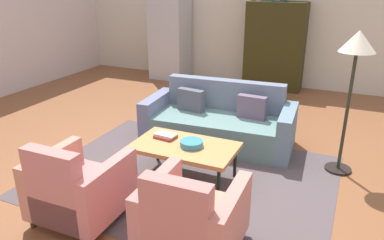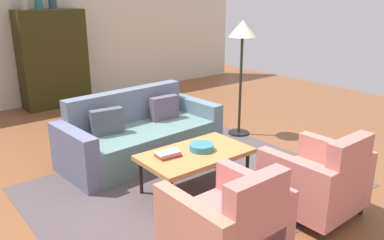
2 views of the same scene
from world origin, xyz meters
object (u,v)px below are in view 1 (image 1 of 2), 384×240
armchair_right (190,222)px  floor_lamp (356,55)px  refrigerator (170,39)px  armchair_left (77,190)px  cabinet (275,46)px  book_stack (166,136)px  couch (220,123)px  fruit_bowl (192,144)px  coffee_table (185,148)px

armchair_right → floor_lamp: floor_lamp is taller
armchair_right → floor_lamp: 2.63m
armchair_right → refrigerator: size_ratio=0.48×
armchair_right → refrigerator: bearing=117.5°
floor_lamp → refrigerator: bearing=141.3°
armchair_left → refrigerator: refrigerator is taller
cabinet → floor_lamp: size_ratio=1.05×
refrigerator → armchair_left: bearing=-71.7°
book_stack → refrigerator: size_ratio=0.14×
armchair_left → floor_lamp: bearing=42.8°
couch → book_stack: couch is taller
refrigerator → couch: bearing=-51.9°
book_stack → couch: bearing=74.9°
fruit_bowl → floor_lamp: size_ratio=0.16×
armchair_left → armchair_right: bearing=-0.7°
cabinet → refrigerator: 2.42m
couch → coffee_table: couch is taller
floor_lamp → coffee_table: bearing=-149.4°
fruit_bowl → refrigerator: refrigerator is taller
book_stack → refrigerator: (-2.07, 4.11, 0.46)m
coffee_table → cabinet: 4.33m
couch → refrigerator: (-2.36, 3.02, 0.64)m
armchair_left → armchair_right: (1.20, 0.00, 0.00)m
armchair_right → fruit_bowl: size_ratio=3.27×
coffee_table → book_stack: size_ratio=4.52×
couch → book_stack: 1.15m
armchair_right → fruit_bowl: armchair_right is taller
armchair_right → coffee_table: bearing=115.8°
couch → fruit_bowl: bearing=90.6°
cabinet → armchair_right: bearing=-84.3°
armchair_left → floor_lamp: 3.30m
armchair_left → cabinet: cabinet is taller
coffee_table → book_stack: 0.32m
couch → cabinet: 3.18m
fruit_bowl → refrigerator: (-2.46, 4.20, 0.45)m
cabinet → floor_lamp: 3.73m
book_stack → floor_lamp: floor_lamp is taller
armchair_left → floor_lamp: (2.26, 2.14, 1.10)m
fruit_bowl → couch: bearing=94.5°
armchair_left → armchair_right: 1.20m
book_stack → cabinet: 4.25m
armchair_right → refrigerator: refrigerator is taller
coffee_table → armchair_left: bearing=-117.2°
coffee_table → armchair_left: size_ratio=1.36×
book_stack → fruit_bowl: bearing=-13.4°
couch → refrigerator: 3.88m
fruit_bowl → armchair_left: bearing=-120.5°
coffee_table → cabinet: cabinet is taller
armchair_left → book_stack: armchair_left is taller
book_stack → cabinet: bearing=85.2°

